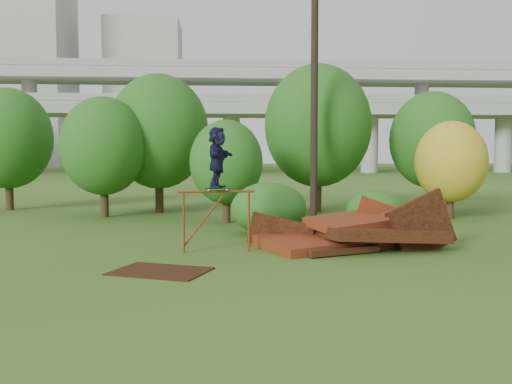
{
  "coord_description": "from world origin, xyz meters",
  "views": [
    {
      "loc": [
        -1.84,
        -13.25,
        2.67
      ],
      "look_at": [
        -0.8,
        2.0,
        1.6
      ],
      "focal_mm": 40.0,
      "sensor_mm": 36.0,
      "label": 1
    }
  ],
  "objects": [
    {
      "name": "skater",
      "position": [
        -1.84,
        1.87,
        2.53
      ],
      "size": [
        0.88,
        1.57,
        1.62
      ],
      "primitive_type": "imported",
      "rotation": [
        0.0,
        0.0,
        1.28
      ],
      "color": "#151636",
      "rests_on": "skateboard"
    },
    {
      "name": "grind_rail",
      "position": [
        -1.86,
        1.86,
        1.15
      ],
      "size": [
        2.04,
        0.21,
        1.66
      ],
      "color": "maroon",
      "rests_on": "ground"
    },
    {
      "name": "tree_5",
      "position": [
        8.11,
        12.6,
        3.23
      ],
      "size": [
        3.9,
        3.9,
        5.48
      ],
      "color": "black",
      "rests_on": "ground"
    },
    {
      "name": "skateboard",
      "position": [
        -1.84,
        1.87,
        1.71
      ],
      "size": [
        0.68,
        0.23,
        0.07
      ],
      "rotation": [
        0.0,
        0.0,
        0.07
      ],
      "color": "black",
      "rests_on": "grind_rail"
    },
    {
      "name": "freeway_overpass",
      "position": [
        0.0,
        62.92,
        10.32
      ],
      "size": [
        160.0,
        15.0,
        13.7
      ],
      "color": "gray",
      "rests_on": "ground"
    },
    {
      "name": "utility_pole",
      "position": [
        1.92,
        8.78,
        5.07
      ],
      "size": [
        1.4,
        0.28,
        9.99
      ],
      "color": "black",
      "rests_on": "ground"
    },
    {
      "name": "building_right",
      "position": [
        -16.0,
        102.0,
        14.0
      ],
      "size": [
        14.0,
        14.0,
        28.0
      ],
      "primitive_type": "cube",
      "color": "#9E9E99",
      "rests_on": "ground"
    },
    {
      "name": "building_left",
      "position": [
        -38.0,
        95.0,
        17.5
      ],
      "size": [
        18.0,
        16.0,
        35.0
      ],
      "primitive_type": "cube",
      "color": "#9E9E99",
      "rests_on": "ground"
    },
    {
      "name": "tree_6",
      "position": [
        -11.43,
        13.72,
        3.3
      ],
      "size": [
        4.02,
        4.02,
        5.62
      ],
      "color": "black",
      "rests_on": "ground"
    },
    {
      "name": "tree_3",
      "position": [
        2.62,
        11.9,
        3.84
      ],
      "size": [
        4.73,
        4.73,
        6.57
      ],
      "color": "black",
      "rests_on": "ground"
    },
    {
      "name": "shrub_left",
      "position": [
        -0.18,
        5.02,
        0.85
      ],
      "size": [
        2.46,
        2.27,
        1.71
      ],
      "primitive_type": "ellipsoid",
      "color": "#1E4713",
      "rests_on": "ground"
    },
    {
      "name": "tree_2",
      "position": [
        -1.5,
        8.21,
        2.3
      ],
      "size": [
        2.76,
        2.76,
        3.89
      ],
      "color": "black",
      "rests_on": "ground"
    },
    {
      "name": "ground",
      "position": [
        0.0,
        0.0,
        0.0
      ],
      "size": [
        240.0,
        240.0,
        0.0
      ],
      "primitive_type": "plane",
      "color": "#2D5116",
      "rests_on": "ground"
    },
    {
      "name": "tree_0",
      "position": [
        -6.47,
        10.45,
        2.92
      ],
      "size": [
        3.5,
        3.5,
        4.94
      ],
      "color": "black",
      "rests_on": "ground"
    },
    {
      "name": "flat_plate",
      "position": [
        -3.12,
        -0.57,
        0.01
      ],
      "size": [
        2.45,
        2.13,
        0.03
      ],
      "primitive_type": "cube",
      "rotation": [
        0.0,
        0.0,
        -0.39
      ],
      "color": "black",
      "rests_on": "ground"
    },
    {
      "name": "shrub_right",
      "position": [
        3.47,
        5.58,
        0.7
      ],
      "size": [
        1.97,
        1.81,
        1.4
      ],
      "primitive_type": "ellipsoid",
      "color": "#1E4713",
      "rests_on": "ground"
    },
    {
      "name": "tree_4",
      "position": [
        7.51,
        9.01,
        2.28
      ],
      "size": [
        2.84,
        2.84,
        3.93
      ],
      "color": "black",
      "rests_on": "ground"
    },
    {
      "name": "scrap_pile",
      "position": [
        1.93,
        2.28,
        0.37
      ],
      "size": [
        5.82,
        3.32,
        2.08
      ],
      "color": "#4D1B0D",
      "rests_on": "ground"
    },
    {
      "name": "tree_1",
      "position": [
        -4.4,
        12.16,
        3.57
      ],
      "size": [
        4.38,
        4.38,
        6.1
      ],
      "color": "black",
      "rests_on": "ground"
    }
  ]
}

